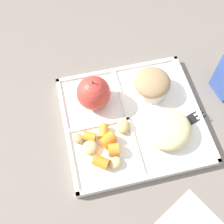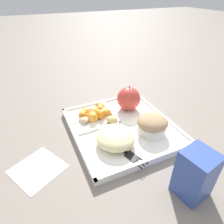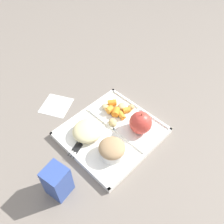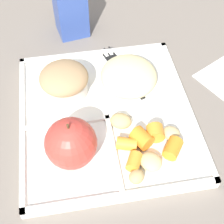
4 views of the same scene
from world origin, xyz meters
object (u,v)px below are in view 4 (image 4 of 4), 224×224
lunch_tray (106,116)px  bran_muffin (64,81)px  green_apple (71,143)px  plastic_fork (119,68)px  milk_carton (70,10)px

lunch_tray → bran_muffin: (0.06, 0.06, 0.03)m
green_apple → plastic_fork: bearing=-30.4°
green_apple → milk_carton: bearing=-5.1°
milk_carton → green_apple: bearing=164.8°
milk_carton → plastic_fork: bearing=-162.3°
lunch_tray → green_apple: size_ratio=3.68×
lunch_tray → plastic_fork: (0.10, -0.04, 0.01)m
green_apple → bran_muffin: (0.14, -0.00, -0.01)m
green_apple → milk_carton: milk_carton is taller
bran_muffin → plastic_fork: (0.04, -0.11, -0.03)m
plastic_fork → lunch_tray: bearing=158.2°
lunch_tray → milk_carton: size_ratio=2.83×
bran_muffin → plastic_fork: 0.12m
plastic_fork → milk_carton: size_ratio=1.34×
lunch_tray → green_apple: green_apple is taller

